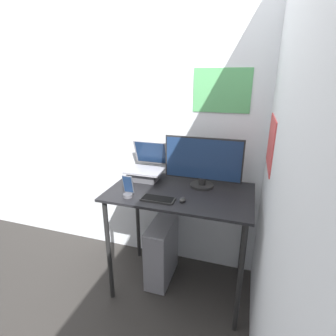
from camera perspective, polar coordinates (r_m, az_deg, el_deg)
ground_plane at (r=2.38m, az=-0.11°, el=-29.55°), size 12.00×12.00×0.00m
wall_back at (r=2.34m, az=5.54°, el=7.20°), size 6.00×0.06×2.60m
wall_side_right at (r=1.57m, az=22.83°, el=-0.51°), size 0.06×6.00×2.60m
desk at (r=2.12m, az=2.65°, el=-8.15°), size 1.12×0.67×0.94m
laptop at (r=2.27m, az=-4.78°, el=-0.48°), size 0.31×0.31×0.32m
monitor at (r=2.09m, az=7.60°, el=1.00°), size 0.62×0.19×0.41m
keyboard at (r=1.92m, az=-2.21°, el=-6.77°), size 0.25×0.11×0.02m
mouse at (r=1.89m, az=3.16°, el=-6.90°), size 0.04×0.07×0.03m
cell_phone at (r=1.97m, az=-8.72°, el=-4.80°), size 0.08×0.07×0.17m
computer_tower at (r=2.51m, az=-1.39°, el=-17.63°), size 0.19×0.45×0.57m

